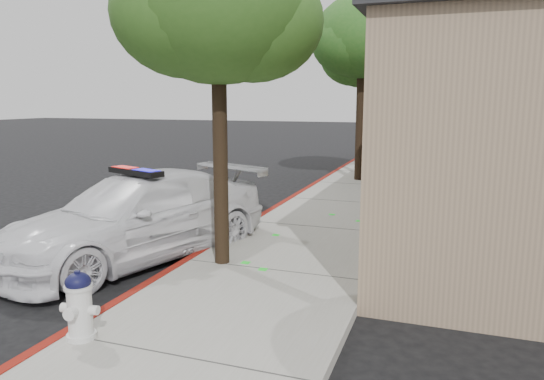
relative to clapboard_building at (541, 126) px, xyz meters
The scene contains 9 objects.
ground 11.42m from the clapboard_building, 126.62° to the right, with size 120.00×120.00×0.00m, color black.
sidewalk 8.13m from the clapboard_building, 130.31° to the right, with size 3.20×60.00×0.15m, color gray.
red_curb 9.18m from the clapboard_building, 137.85° to the right, with size 0.14×60.00×0.16m, color maroon.
clapboard_building is the anchor object (origin of this frame).
police_car 11.78m from the clapboard_building, 131.52° to the right, with size 3.85×5.75×1.67m.
fire_hydrant 13.68m from the clapboard_building, 117.82° to the right, with size 0.47×0.41×0.81m.
street_tree_near 10.96m from the clapboard_building, 123.81° to the right, with size 3.19×3.01×5.52m.
street_tree_mid 6.12m from the clapboard_building, 169.47° to the left, with size 3.29×3.31×6.19m.
street_tree_far 6.48m from the clapboard_building, 156.70° to the left, with size 3.18×3.05×5.75m.
Camera 1 is at (4.26, -7.42, 2.87)m, focal length 33.32 mm.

